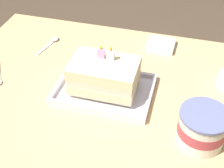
{
  "coord_description": "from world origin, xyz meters",
  "views": [
    {
      "loc": [
        0.18,
        -0.74,
        1.43
      ],
      "look_at": [
        -0.02,
        -0.01,
        0.78
      ],
      "focal_mm": 50.45,
      "sensor_mm": 36.0,
      "label": 1
    }
  ],
  "objects_px": {
    "foil_tray": "(104,90)",
    "birthday_cake": "(104,75)",
    "ice_cream_tub": "(202,127)",
    "napkin_pile": "(161,45)",
    "serving_spoon_by_bowls": "(53,41)"
  },
  "relations": [
    {
      "from": "foil_tray",
      "to": "birthday_cake",
      "type": "height_order",
      "value": "birthday_cake"
    },
    {
      "from": "birthday_cake",
      "to": "ice_cream_tub",
      "type": "distance_m",
      "value": 0.33
    },
    {
      "from": "foil_tray",
      "to": "napkin_pile",
      "type": "bearing_deg",
      "value": 65.84
    },
    {
      "from": "foil_tray",
      "to": "serving_spoon_by_bowls",
      "type": "xyz_separation_m",
      "value": [
        -0.28,
        0.23,
        -0.0
      ]
    },
    {
      "from": "ice_cream_tub",
      "to": "napkin_pile",
      "type": "distance_m",
      "value": 0.46
    },
    {
      "from": "napkin_pile",
      "to": "foil_tray",
      "type": "bearing_deg",
      "value": -114.16
    },
    {
      "from": "foil_tray",
      "to": "birthday_cake",
      "type": "bearing_deg",
      "value": 90.0
    },
    {
      "from": "ice_cream_tub",
      "to": "serving_spoon_by_bowls",
      "type": "relative_size",
      "value": 1.0
    },
    {
      "from": "foil_tray",
      "to": "birthday_cake",
      "type": "distance_m",
      "value": 0.06
    },
    {
      "from": "serving_spoon_by_bowls",
      "to": "napkin_pile",
      "type": "height_order",
      "value": "napkin_pile"
    },
    {
      "from": "ice_cream_tub",
      "to": "napkin_pile",
      "type": "height_order",
      "value": "ice_cream_tub"
    },
    {
      "from": "serving_spoon_by_bowls",
      "to": "napkin_pile",
      "type": "bearing_deg",
      "value": 10.63
    },
    {
      "from": "birthday_cake",
      "to": "serving_spoon_by_bowls",
      "type": "bearing_deg",
      "value": 140.66
    },
    {
      "from": "foil_tray",
      "to": "serving_spoon_by_bowls",
      "type": "bearing_deg",
      "value": 140.65
    },
    {
      "from": "foil_tray",
      "to": "birthday_cake",
      "type": "relative_size",
      "value": 1.48
    }
  ]
}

